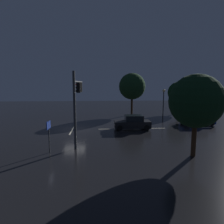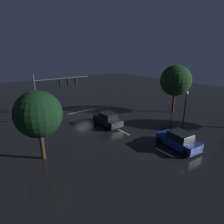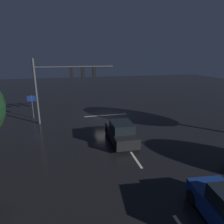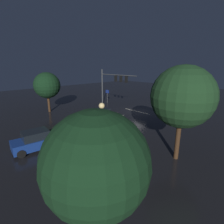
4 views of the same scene
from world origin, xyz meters
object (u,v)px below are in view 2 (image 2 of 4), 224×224
object	(u,v)px
route_sign	(27,108)
street_lamp_left_kerb	(186,102)
car_distant	(178,140)
tree_left_near	(176,81)
tree_right_near	(38,114)
traffic_signal_assembly	(56,87)
car_approaching	(108,119)

from	to	relation	value
route_sign	street_lamp_left_kerb	bearing A→B (deg)	137.10
car_distant	tree_left_near	distance (m)	12.53
car_distant	tree_right_near	distance (m)	13.30
traffic_signal_assembly	car_approaching	world-z (taller)	traffic_signal_assembly
route_sign	tree_left_near	distance (m)	21.70
traffic_signal_assembly	route_sign	world-z (taller)	traffic_signal_assembly
street_lamp_left_kerb	tree_right_near	bearing A→B (deg)	-10.41
car_distant	car_approaching	bearing A→B (deg)	-77.12
traffic_signal_assembly	tree_left_near	bearing A→B (deg)	153.14
car_distant	tree_left_near	size ratio (longest dim) A/B	0.62
tree_left_near	street_lamp_left_kerb	bearing A→B (deg)	48.39
tree_left_near	route_sign	bearing A→B (deg)	-27.05
car_distant	street_lamp_left_kerb	xyz separation A→B (m)	(-5.34, -2.97, 2.46)
traffic_signal_assembly	tree_right_near	size ratio (longest dim) A/B	1.27
car_approaching	car_distant	xyz separation A→B (m)	(-2.08, 9.11, 0.00)
traffic_signal_assembly	car_distant	world-z (taller)	traffic_signal_assembly
tree_right_near	car_distant	bearing A→B (deg)	152.02
route_sign	car_distant	bearing A→B (deg)	120.01
street_lamp_left_kerb	tree_right_near	world-z (taller)	tree_right_near
car_distant	tree_left_near	world-z (taller)	tree_left_near
traffic_signal_assembly	tree_left_near	world-z (taller)	tree_left_near
traffic_signal_assembly	route_sign	distance (m)	4.94
route_sign	tree_left_near	bearing A→B (deg)	152.95
car_approaching	tree_right_near	xyz separation A→B (m)	(9.28, 3.08, 3.38)
route_sign	tree_right_near	xyz separation A→B (m)	(1.47, 11.09, 2.31)
tree_left_near	car_distant	bearing A→B (deg)	38.52
car_distant	route_sign	distance (m)	19.80
car_distant	route_sign	xyz separation A→B (m)	(9.89, -17.12, 1.07)
car_approaching	route_sign	size ratio (longest dim) A/B	1.69
traffic_signal_assembly	tree_right_near	world-z (taller)	traffic_signal_assembly
street_lamp_left_kerb	route_sign	distance (m)	20.84
car_approaching	street_lamp_left_kerb	size ratio (longest dim) A/B	0.95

